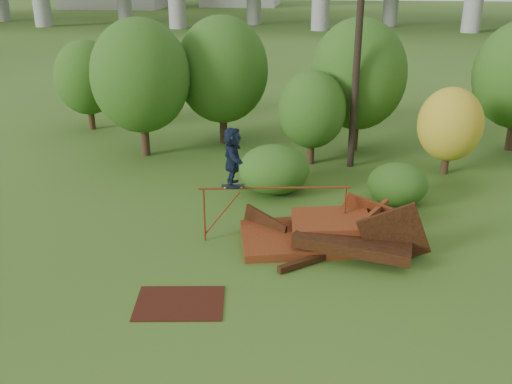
# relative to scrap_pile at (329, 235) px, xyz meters

# --- Properties ---
(ground) EXTENTS (240.00, 240.00, 0.00)m
(ground) POSITION_rel_scrap_pile_xyz_m (-1.40, -1.88, -0.36)
(ground) COLOR #2D5116
(ground) RESTS_ON ground
(scrap_pile) EXTENTS (5.71, 3.42, 2.13)m
(scrap_pile) POSITION_rel_scrap_pile_xyz_m (0.00, 0.00, 0.00)
(scrap_pile) COLOR #4E230E
(scrap_pile) RESTS_ON ground
(grind_rail) EXTENTS (4.49, 0.75, 1.73)m
(grind_rail) POSITION_rel_scrap_pile_xyz_m (-1.65, 0.26, 1.00)
(grind_rail) COLOR maroon
(grind_rail) RESTS_ON ground
(skateboard) EXTENTS (0.70, 0.28, 0.07)m
(skateboard) POSITION_rel_scrap_pile_xyz_m (-2.87, 0.07, 1.43)
(skateboard) COLOR black
(skateboard) RESTS_ON grind_rail
(skater) EXTENTS (0.83, 1.71, 1.76)m
(skater) POSITION_rel_scrap_pile_xyz_m (-2.87, 0.07, 2.33)
(skater) COLOR #141F32
(skater) RESTS_ON skateboard
(flat_plate) EXTENTS (2.37, 1.84, 0.03)m
(flat_plate) POSITION_rel_scrap_pile_xyz_m (-3.66, -3.56, -0.35)
(flat_plate) COLOR #34140B
(flat_plate) RESTS_ON ground
(tree_0) EXTENTS (4.17, 4.17, 5.88)m
(tree_0) POSITION_rel_scrap_pile_xyz_m (-8.03, 7.78, 3.11)
(tree_0) COLOR black
(tree_0) RESTS_ON ground
(tree_1) EXTENTS (4.17, 4.17, 5.80)m
(tree_1) POSITION_rel_scrap_pile_xyz_m (-4.97, 10.08, 3.03)
(tree_1) COLOR black
(tree_1) RESTS_ON ground
(tree_2) EXTENTS (2.79, 2.79, 3.93)m
(tree_2) POSITION_rel_scrap_pile_xyz_m (-0.80, 7.54, 1.96)
(tree_2) COLOR black
(tree_2) RESTS_ON ground
(tree_3) EXTENTS (4.18, 4.18, 5.80)m
(tree_3) POSITION_rel_scrap_pile_xyz_m (1.08, 9.71, 3.03)
(tree_3) COLOR black
(tree_3) RESTS_ON ground
(tree_4) EXTENTS (2.52, 2.52, 3.48)m
(tree_4) POSITION_rel_scrap_pile_xyz_m (4.59, 6.98, 1.66)
(tree_4) COLOR black
(tree_4) RESTS_ON ground
(tree_6) EXTENTS (3.19, 3.19, 4.45)m
(tree_6) POSITION_rel_scrap_pile_xyz_m (-12.02, 11.54, 2.25)
(tree_6) COLOR black
(tree_6) RESTS_ON ground
(shrub_left) EXTENTS (2.59, 2.39, 1.79)m
(shrub_left) POSITION_rel_scrap_pile_xyz_m (-2.03, 4.11, 0.53)
(shrub_left) COLOR #204211
(shrub_left) RESTS_ON ground
(shrub_right) EXTENTS (2.09, 1.91, 1.48)m
(shrub_right) POSITION_rel_scrap_pile_xyz_m (2.34, 3.56, 0.38)
(shrub_right) COLOR #204211
(shrub_right) RESTS_ON ground
(utility_pole) EXTENTS (1.40, 0.28, 10.97)m
(utility_pole) POSITION_rel_scrap_pile_xyz_m (0.86, 7.41, 5.20)
(utility_pole) COLOR black
(utility_pole) RESTS_ON ground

